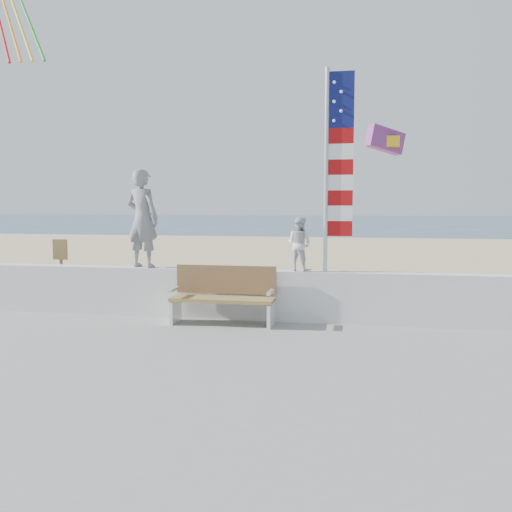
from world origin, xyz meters
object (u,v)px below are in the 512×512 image
at_px(adult, 142,219).
at_px(child, 299,244).
at_px(bench, 224,295).
at_px(flag, 334,161).

relative_size(adult, child, 1.91).
distance_m(adult, bench, 2.16).
height_order(child, flag, flag).
bearing_deg(child, bench, 43.85).
bearing_deg(flag, child, 179.97).
distance_m(adult, flag, 3.65).
height_order(bench, flag, flag).
relative_size(child, bench, 0.53).
height_order(child, bench, child).
bearing_deg(bench, flag, 13.77).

